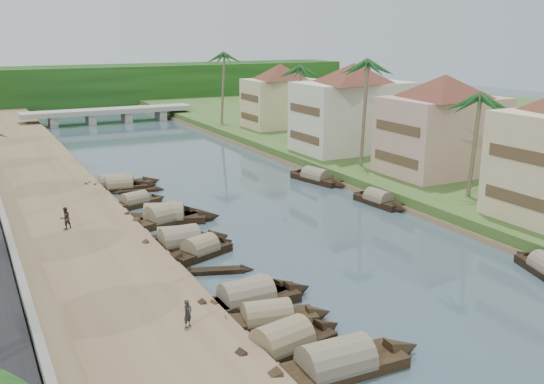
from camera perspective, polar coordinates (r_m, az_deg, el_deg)
name	(u,v)px	position (r m, az deg, el deg)	size (l,w,h in m)	color
ground	(353,263)	(40.94, 7.63, -6.60)	(220.00, 220.00, 0.00)	#384A54
left_bank	(56,212)	(53.46, -19.66, -1.76)	(10.00, 180.00, 0.80)	brown
right_bank	(393,168)	(67.10, 11.31, 2.27)	(16.00, 180.00, 1.20)	#375321
retaining_wall	(0,207)	(52.90, -24.24, -1.32)	(0.40, 180.00, 1.10)	slate
treeline	(77,86)	(133.39, -17.86, 9.47)	(120.00, 14.00, 8.00)	#12360E
bridge	(108,113)	(106.26, -15.14, 7.23)	(28.00, 4.00, 2.40)	gray
building_mid	(442,124)	(62.30, 15.72, 6.22)	(14.11, 14.11, 9.70)	tan
building_far	(353,106)	(72.47, 7.59, 7.99)	(15.59, 15.59, 10.20)	beige
building_distant	(280,95)	(90.05, 0.79, 9.11)	(12.62, 12.62, 9.20)	beige
sampan_0	(336,366)	(28.33, 6.03, -15.93)	(9.43, 2.33, 2.43)	black
sampan_1	(282,344)	(29.85, 0.96, -14.14)	(7.90, 3.18, 2.28)	black
sampan_2	(267,319)	(32.22, -0.46, -11.85)	(7.44, 2.85, 1.96)	black
sampan_3	(247,299)	(34.38, -2.40, -10.05)	(8.46, 2.03, 2.27)	black
sampan_4	(247,298)	(34.58, -2.38, -9.90)	(7.57, 3.29, 2.12)	black
sampan_5	(201,251)	(41.83, -6.74, -5.50)	(6.45, 3.71, 2.05)	black
sampan_6	(180,242)	(43.65, -8.69, -4.68)	(7.81, 2.12, 2.32)	black
sampan_7	(173,238)	(44.53, -9.33, -4.33)	(6.48, 2.83, 1.76)	black
sampan_8	(163,218)	(49.27, -10.19, -2.46)	(7.99, 3.98, 2.39)	black
sampan_9	(164,217)	(49.67, -10.11, -2.32)	(9.25, 4.92, 2.31)	black
sampan_10	(135,202)	(54.44, -12.80, -0.95)	(6.58, 3.16, 1.84)	black
sampan_11	(120,187)	(60.28, -14.15, 0.50)	(7.46, 2.85, 2.11)	black
sampan_12	(116,184)	(61.25, -14.46, 0.71)	(9.19, 1.97, 2.18)	black
sampan_13	(113,185)	(61.00, -14.72, 0.63)	(7.47, 3.73, 2.04)	black
sampan_15	(378,200)	(54.56, 9.97, -0.77)	(2.09, 7.09, 1.92)	black
sampan_16	(316,178)	(62.14, 4.17, 1.34)	(3.39, 8.56, 2.07)	black
canoe_1	(216,271)	(39.10, -5.29, -7.43)	(4.93, 2.40, 0.80)	black
canoe_2	(139,191)	(59.40, -12.44, 0.08)	(5.07, 1.39, 0.73)	black
palm_1	(477,98)	(53.32, 18.75, 8.34)	(3.20, 3.20, 10.09)	brown
palm_2	(365,64)	(63.44, 8.77, 11.78)	(3.20, 3.20, 12.30)	brown
palm_3	(296,69)	(77.66, 2.23, 11.50)	(3.20, 3.20, 10.92)	brown
palm_7	(221,56)	(94.25, -4.82, 12.68)	(3.20, 3.20, 12.00)	brown
tree_6	(371,106)	(77.93, 9.34, 8.00)	(4.79, 4.79, 6.70)	#443627
person_near	(188,313)	(30.56, -7.94, -11.25)	(0.52, 0.34, 1.42)	black
person_far	(65,218)	(47.08, -18.88, -2.33)	(0.80, 0.63, 1.65)	#352B25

